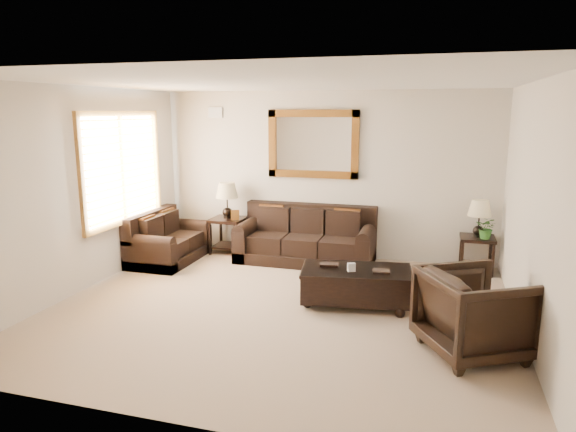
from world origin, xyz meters
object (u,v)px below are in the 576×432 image
(sofa, at_px, (306,241))
(coffee_table, at_px, (356,282))
(loveseat, at_px, (166,243))
(armchair, at_px, (475,309))
(end_table_left, at_px, (227,207))
(end_table_right, at_px, (479,225))

(sofa, xyz_separation_m, coffee_table, (1.07, -1.68, -0.03))
(loveseat, bearing_deg, armchair, -114.35)
(end_table_left, height_order, coffee_table, end_table_left)
(end_table_left, xyz_separation_m, armchair, (3.80, -2.80, -0.32))
(armchair, bearing_deg, end_table_right, -33.93)
(end_table_left, xyz_separation_m, coffee_table, (2.47, -1.80, -0.50))
(end_table_left, height_order, end_table_right, end_table_left)
(end_table_left, relative_size, armchair, 1.28)
(loveseat, relative_size, end_table_right, 1.29)
(end_table_right, height_order, coffee_table, end_table_right)
(end_table_right, relative_size, armchair, 1.17)
(loveseat, distance_m, armchair, 5.01)
(coffee_table, distance_m, armchair, 1.67)
(end_table_left, distance_m, armchair, 4.72)
(coffee_table, bearing_deg, sofa, 113.89)
(end_table_right, distance_m, armchair, 2.84)
(end_table_right, bearing_deg, coffee_table, -129.92)
(sofa, xyz_separation_m, end_table_left, (-1.40, 0.11, 0.47))
(sofa, relative_size, armchair, 2.30)
(end_table_left, bearing_deg, sofa, -4.58)
(loveseat, relative_size, coffee_table, 0.98)
(end_table_left, distance_m, end_table_right, 4.00)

